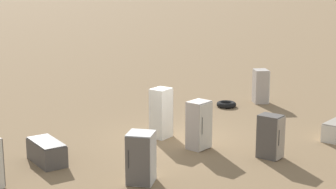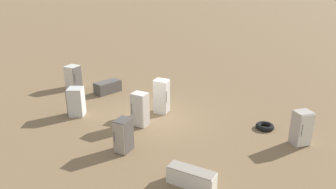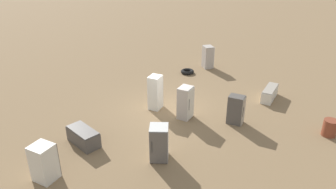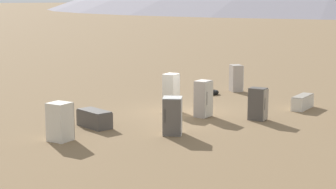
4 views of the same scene
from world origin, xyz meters
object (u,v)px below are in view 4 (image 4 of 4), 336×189
discarded_fridge_3 (258,104)px  discarded_fridge_6 (171,93)px  discarded_fridge_5 (172,116)px  discarded_fridge_7 (203,99)px  discarded_fridge_1 (60,122)px  discarded_fridge_2 (303,102)px  discarded_fridge_0 (236,78)px  scrap_tire (211,92)px  discarded_fridge_4 (94,119)px

discarded_fridge_3 → discarded_fridge_6: bearing=-85.6°
discarded_fridge_3 → discarded_fridge_6: discarded_fridge_6 is taller
discarded_fridge_3 → discarded_fridge_5: discarded_fridge_5 is taller
discarded_fridge_7 → discarded_fridge_1: bearing=-20.5°
discarded_fridge_2 → discarded_fridge_3: size_ratio=1.26×
discarded_fridge_1 → discarded_fridge_2: bearing=61.4°
discarded_fridge_0 → discarded_fridge_7: discarded_fridge_7 is taller
discarded_fridge_2 → discarded_fridge_7: bearing=-127.1°
discarded_fridge_0 → discarded_fridge_1: size_ratio=1.05×
discarded_fridge_0 → discarded_fridge_3: 7.61m
discarded_fridge_3 → discarded_fridge_7: size_ratio=0.86×
discarded_fridge_1 → discarded_fridge_0: bearing=86.0°
discarded_fridge_5 → discarded_fridge_6: (2.44, 3.69, 0.17)m
discarded_fridge_0 → discarded_fridge_1: 13.78m
discarded_fridge_7 → scrap_tire: (3.97, 4.50, -0.71)m
discarded_fridge_4 → discarded_fridge_3: bearing=-30.2°
discarded_fridge_1 → discarded_fridge_7: bearing=68.5°
scrap_tire → discarded_fridge_4: bearing=-158.2°
discarded_fridge_5 → discarded_fridge_7: (3.02, 1.96, 0.08)m
discarded_fridge_4 → scrap_tire: size_ratio=1.94×
discarded_fridge_1 → discarded_fridge_3: size_ratio=1.02×
discarded_fridge_0 → discarded_fridge_4: (-10.80, -3.59, -0.41)m
discarded_fridge_1 → discarded_fridge_7: 7.10m
discarded_fridge_6 → scrap_tire: 5.38m
discarded_fridge_0 → discarded_fridge_4: bearing=-51.2°
discarded_fridge_4 → discarded_fridge_7: discarded_fridge_7 is taller
discarded_fridge_2 → discarded_fridge_4: discarded_fridge_4 is taller
discarded_fridge_1 → discarded_fridge_3: 8.80m
discarded_fridge_7 → discarded_fridge_5: bearing=9.0°
discarded_fridge_6 → discarded_fridge_0: bearing=85.4°
discarded_fridge_1 → scrap_tire: size_ratio=1.68×
discarded_fridge_2 → discarded_fridge_5: discarded_fridge_5 is taller
discarded_fridge_6 → discarded_fridge_7: 1.83m
discarded_fridge_0 → discarded_fridge_2: (-0.68, -5.70, -0.43)m
discarded_fridge_3 → discarded_fridge_1: bearing=-36.2°
discarded_fridge_2 → discarded_fridge_5: size_ratio=1.21×
discarded_fridge_6 → discarded_fridge_7: bearing=-9.6°
discarded_fridge_3 → discarded_fridge_7: bearing=-76.1°
discarded_fridge_2 → discarded_fridge_6: bearing=-141.1°
discarded_fridge_3 → discarded_fridge_0: bearing=-150.2°
discarded_fridge_1 → discarded_fridge_2: 12.23m
discarded_fridge_0 → discarded_fridge_5: 10.92m
discarded_fridge_6 → discarded_fridge_3: bearing=3.2°
discarded_fridge_1 → discarded_fridge_6: 6.85m
discarded_fridge_4 → discarded_fridge_7: 5.11m
discarded_fridge_4 → discarded_fridge_5: size_ratio=1.14×
discarded_fridge_4 → scrap_tire: (8.98, 3.60, -0.24)m
discarded_fridge_2 → discarded_fridge_5: bearing=-108.5°
discarded_fridge_4 → discarded_fridge_6: (4.43, 0.83, 0.55)m
discarded_fridge_4 → discarded_fridge_1: bearing=-155.1°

